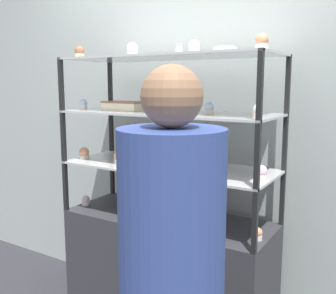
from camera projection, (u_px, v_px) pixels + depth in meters
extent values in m
cube|color=#A8B2AD|center=(199.00, 119.00, 2.56)|extent=(8.00, 0.05, 2.60)
cube|color=#333338|center=(168.00, 275.00, 2.39)|extent=(1.24, 0.47, 0.74)
cube|color=black|center=(112.00, 172.00, 2.81)|extent=(0.02, 0.02, 0.31)
cube|color=black|center=(282.00, 198.00, 2.18)|extent=(0.02, 0.02, 0.31)
cube|color=black|center=(65.00, 186.00, 2.43)|extent=(0.02, 0.02, 0.31)
cube|color=black|center=(255.00, 222.00, 1.80)|extent=(0.02, 0.02, 0.31)
cube|color=silver|center=(168.00, 166.00, 2.28)|extent=(1.24, 0.47, 0.01)
cube|color=black|center=(111.00, 129.00, 2.76)|extent=(0.02, 0.02, 0.31)
cube|color=black|center=(285.00, 142.00, 2.13)|extent=(0.02, 0.02, 0.31)
cube|color=black|center=(63.00, 136.00, 2.38)|extent=(0.02, 0.02, 0.31)
cube|color=black|center=(257.00, 155.00, 1.75)|extent=(0.02, 0.02, 0.31)
cube|color=silver|center=(168.00, 113.00, 2.23)|extent=(1.24, 0.47, 0.01)
cube|color=black|center=(110.00, 84.00, 2.71)|extent=(0.02, 0.02, 0.31)
cube|color=black|center=(288.00, 84.00, 2.08)|extent=(0.02, 0.02, 0.31)
cube|color=black|center=(61.00, 84.00, 2.33)|extent=(0.02, 0.02, 0.31)
cube|color=black|center=(260.00, 85.00, 1.70)|extent=(0.02, 0.02, 0.31)
cube|color=silver|center=(168.00, 57.00, 2.18)|extent=(1.24, 0.47, 0.01)
cylinder|color=#C66660|center=(177.00, 212.00, 2.25)|extent=(0.18, 0.18, 0.10)
cylinder|color=#E5996B|center=(177.00, 202.00, 2.24)|extent=(0.19, 0.19, 0.02)
cube|color=beige|center=(124.00, 107.00, 2.34)|extent=(0.24, 0.14, 0.05)
cube|color=#8C5B42|center=(124.00, 102.00, 2.34)|extent=(0.25, 0.14, 0.01)
cylinder|color=white|center=(86.00, 203.00, 2.55)|extent=(0.05, 0.05, 0.02)
sphere|color=silver|center=(86.00, 200.00, 2.55)|extent=(0.05, 0.05, 0.05)
cylinder|color=white|center=(257.00, 237.00, 1.99)|extent=(0.05, 0.05, 0.02)
sphere|color=#E5996B|center=(257.00, 232.00, 1.98)|extent=(0.05, 0.05, 0.05)
cube|color=white|center=(139.00, 222.00, 2.17)|extent=(0.04, 0.00, 0.04)
cylinder|color=beige|center=(84.00, 157.00, 2.49)|extent=(0.06, 0.06, 0.02)
sphere|color=#E5996B|center=(84.00, 152.00, 2.48)|extent=(0.06, 0.06, 0.06)
cylinder|color=beige|center=(119.00, 161.00, 2.36)|extent=(0.06, 0.06, 0.02)
sphere|color=#E5996B|center=(119.00, 156.00, 2.35)|extent=(0.06, 0.06, 0.06)
cylinder|color=white|center=(164.00, 165.00, 2.24)|extent=(0.06, 0.06, 0.02)
sphere|color=#E5996B|center=(164.00, 160.00, 2.23)|extent=(0.06, 0.06, 0.06)
cylinder|color=white|center=(204.00, 171.00, 2.08)|extent=(0.06, 0.06, 0.02)
sphere|color=silver|center=(204.00, 166.00, 2.07)|extent=(0.06, 0.06, 0.06)
cylinder|color=white|center=(261.00, 177.00, 1.95)|extent=(0.06, 0.06, 0.02)
sphere|color=silver|center=(261.00, 171.00, 1.95)|extent=(0.06, 0.06, 0.06)
cube|color=white|center=(118.00, 165.00, 2.20)|extent=(0.04, 0.00, 0.04)
cylinder|color=white|center=(83.00, 107.00, 2.44)|extent=(0.05, 0.05, 0.03)
sphere|color=silver|center=(83.00, 103.00, 2.44)|extent=(0.05, 0.05, 0.05)
cylinder|color=beige|center=(154.00, 111.00, 2.13)|extent=(0.05, 0.05, 0.03)
sphere|color=#F4EAB2|center=(154.00, 106.00, 2.13)|extent=(0.05, 0.05, 0.05)
cylinder|color=beige|center=(209.00, 112.00, 2.05)|extent=(0.05, 0.05, 0.03)
sphere|color=silver|center=(209.00, 107.00, 2.05)|extent=(0.05, 0.05, 0.05)
cylinder|color=beige|center=(257.00, 115.00, 1.86)|extent=(0.05, 0.05, 0.03)
sphere|color=white|center=(257.00, 109.00, 1.86)|extent=(0.05, 0.05, 0.05)
cube|color=white|center=(178.00, 112.00, 1.95)|extent=(0.04, 0.00, 0.04)
cylinder|color=#CCB28C|center=(80.00, 56.00, 2.38)|extent=(0.06, 0.06, 0.03)
sphere|color=#8C5B42|center=(80.00, 51.00, 2.38)|extent=(0.06, 0.06, 0.06)
cylinder|color=beige|center=(133.00, 54.00, 2.19)|extent=(0.06, 0.06, 0.03)
sphere|color=white|center=(132.00, 48.00, 2.18)|extent=(0.06, 0.06, 0.06)
cylinder|color=beige|center=(194.00, 51.00, 2.04)|extent=(0.06, 0.06, 0.03)
sphere|color=silver|center=(194.00, 45.00, 2.04)|extent=(0.06, 0.06, 0.06)
cylinder|color=white|center=(262.00, 47.00, 1.79)|extent=(0.06, 0.06, 0.03)
sphere|color=#E5996B|center=(262.00, 40.00, 1.78)|extent=(0.06, 0.06, 0.06)
cube|color=white|center=(179.00, 47.00, 1.89)|extent=(0.04, 0.00, 0.04)
torus|color=#EFE5CC|center=(225.00, 50.00, 1.97)|extent=(0.12, 0.12, 0.03)
cylinder|color=#33478C|center=(172.00, 221.00, 1.35)|extent=(0.37, 0.37, 0.64)
sphere|color=#936B4C|center=(172.00, 96.00, 1.28)|extent=(0.21, 0.21, 0.21)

